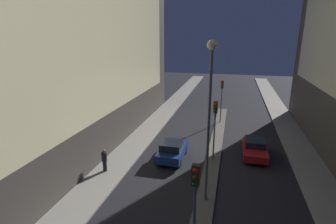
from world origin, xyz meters
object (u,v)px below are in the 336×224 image
object	(u,v)px
car_left_lane	(172,150)
traffic_light_near	(195,195)
street_lamp	(210,94)
car_right_lane	(255,148)
traffic_light_mid	(215,118)
traffic_light_far	(222,92)
pedestrian_on_left_sidewalk	(104,160)

from	to	relation	value
car_left_lane	traffic_light_near	bearing A→B (deg)	-71.87
street_lamp	car_right_lane	xyz separation A→B (m)	(3.32, 7.33, -6.05)
traffic_light_mid	traffic_light_far	size ratio (longest dim) A/B	1.00
traffic_light_far	traffic_light_mid	bearing A→B (deg)	-90.00
traffic_light_mid	car_left_lane	distance (m)	4.43
traffic_light_near	street_lamp	bearing A→B (deg)	90.00
traffic_light_near	traffic_light_far	world-z (taller)	same
traffic_light_near	traffic_light_mid	size ratio (longest dim) A/B	1.00
car_left_lane	car_right_lane	size ratio (longest dim) A/B	0.97
traffic_light_near	traffic_light_mid	world-z (taller)	same
street_lamp	car_left_lane	distance (m)	8.56
traffic_light_mid	pedestrian_on_left_sidewalk	world-z (taller)	traffic_light_mid
traffic_light_mid	street_lamp	world-z (taller)	street_lamp
traffic_light_near	car_left_lane	size ratio (longest dim) A/B	1.21
street_lamp	traffic_light_near	bearing A→B (deg)	-90.00
traffic_light_near	street_lamp	xyz separation A→B (m)	(0.00, 5.01, 3.08)
car_left_lane	traffic_light_mid	bearing A→B (deg)	6.54
street_lamp	car_left_lane	bearing A→B (deg)	122.91
traffic_light_far	car_right_lane	xyz separation A→B (m)	(3.32, -8.27, -2.97)
traffic_light_mid	street_lamp	xyz separation A→B (m)	(0.00, -5.51, 3.08)
street_lamp	car_right_lane	bearing A→B (deg)	65.61
street_lamp	car_left_lane	size ratio (longest dim) A/B	2.35
traffic_light_near	pedestrian_on_left_sidewalk	world-z (taller)	traffic_light_near
pedestrian_on_left_sidewalk	car_right_lane	bearing A→B (deg)	27.17
traffic_light_far	car_left_lane	bearing A→B (deg)	-107.61
traffic_light_near	pedestrian_on_left_sidewalk	bearing A→B (deg)	138.79
car_right_lane	pedestrian_on_left_sidewalk	size ratio (longest dim) A/B	2.41
car_right_lane	traffic_light_far	bearing A→B (deg)	111.88
car_left_lane	traffic_light_far	bearing A→B (deg)	72.39
traffic_light_far	car_left_lane	world-z (taller)	traffic_light_far
traffic_light_far	car_left_lane	size ratio (longest dim) A/B	1.21
car_left_lane	pedestrian_on_left_sidewalk	distance (m)	5.54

